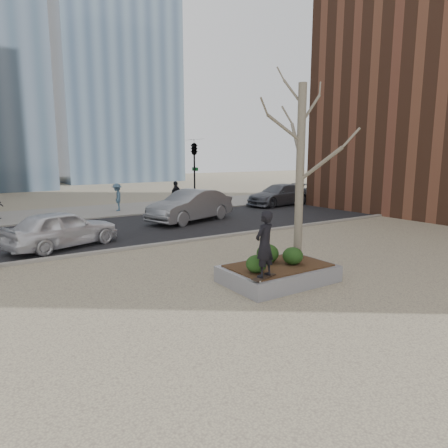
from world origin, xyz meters
TOP-DOWN VIEW (x-y plane):
  - ground at (0.00, 0.00)m, footprint 120.00×120.00m
  - street at (0.00, 10.00)m, footprint 60.00×8.00m
  - far_sidewalk at (0.00, 17.00)m, footprint 60.00×6.00m
  - planter at (1.00, 0.00)m, footprint 3.00×2.00m
  - planter_mulch at (1.00, 0.00)m, footprint 2.70×1.70m
  - sycamore_tree at (2.00, 0.30)m, footprint 2.80×2.80m
  - shrub_left at (0.02, -0.25)m, footprint 0.54×0.54m
  - shrub_middle at (0.88, 0.33)m, footprint 0.63×0.63m
  - shrub_right at (1.36, -0.19)m, footprint 0.57×0.57m
  - skateboard at (-0.10, -0.72)m, footprint 0.81×0.40m
  - skateboarder at (-0.10, -0.72)m, footprint 0.69×0.55m
  - police_car at (-3.13, 7.68)m, footprint 4.57×3.01m
  - car_silver at (3.87, 10.33)m, footprint 5.35×3.28m
  - car_third at (12.33, 12.97)m, footprint 5.20×2.47m
  - pedestrian_b at (1.93, 16.40)m, footprint 0.93×1.25m
  - pedestrian_c at (5.40, 15.10)m, footprint 1.15×0.85m
  - traffic_light_far at (6.50, 14.60)m, footprint 0.60×2.48m

SIDE VIEW (x-z plane):
  - ground at x=0.00m, z-range 0.00..0.00m
  - street at x=0.00m, z-range 0.00..0.02m
  - far_sidewalk at x=0.00m, z-range 0.00..0.02m
  - planter at x=1.00m, z-range 0.00..0.45m
  - planter_mulch at x=1.00m, z-range 0.45..0.49m
  - skateboard at x=-0.10m, z-range 0.45..0.53m
  - shrub_left at x=0.02m, z-range 0.49..0.95m
  - shrub_right at x=1.36m, z-range 0.49..0.98m
  - police_car at x=-3.13m, z-range 0.02..1.47m
  - car_third at x=12.33m, z-range 0.02..1.49m
  - shrub_middle at x=0.88m, z-range 0.49..1.03m
  - car_silver at x=3.87m, z-range 0.02..1.69m
  - pedestrian_b at x=1.93m, z-range 0.02..1.75m
  - pedestrian_c at x=5.40m, z-range 0.02..1.84m
  - skateboarder at x=-0.10m, z-range 0.53..2.18m
  - traffic_light_far at x=6.50m, z-range 0.00..4.50m
  - sycamore_tree at x=2.00m, z-range 0.49..7.09m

